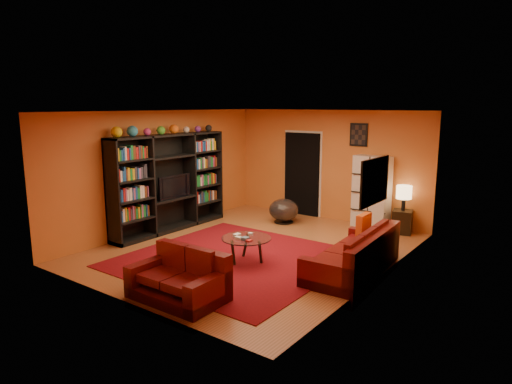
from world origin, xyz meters
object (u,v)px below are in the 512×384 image
Objects in this scene: entertainment_unit at (170,183)px; storage_cabinet at (372,192)px; sofa at (358,256)px; loveseat at (182,278)px; coffee_table at (246,240)px; side_table at (402,222)px; bowl_chair at (284,210)px; table_lamp at (404,193)px; tv at (172,186)px.

storage_cabinet is (3.47, 2.80, -0.24)m from entertainment_unit.
loveseat is (-1.61, -2.41, 0.00)m from sofa.
entertainment_unit reaches higher than loveseat.
sofa is 2.57× the size of coffee_table.
storage_cabinet is 0.93m from side_table.
entertainment_unit is 3.78m from loveseat.
coffee_table is at bearing -97.79° from storage_cabinet.
table_lamp reaches higher than bowl_chair.
tv reaches higher than table_lamp.
tv is 2.64m from bowl_chair.
tv is 4.98m from table_lamp.
table_lamp is (0.74, -0.05, 0.08)m from storage_cabinet.
entertainment_unit is at bearing 176.64° from sofa.
bowl_chair reaches higher than coffee_table.
loveseat is 1.97× the size of bowl_chair.
loveseat is 5.39m from table_lamp.
loveseat reaches higher than side_table.
sofa reaches higher than coffee_table.
bowl_chair is at bearing -162.93° from side_table.
side_table is 0.63m from table_lamp.
sofa is 1.39× the size of storage_cabinet.
coffee_table is 0.54× the size of storage_cabinet.
loveseat is 2.54× the size of table_lamp.
bowl_chair is at bearing 140.77° from sofa.
loveseat is 4.54m from bowl_chair.
tv is 2.74m from coffee_table.
table_lamp is at bearing 1.77° from storage_cabinet.
tv reaches higher than side_table.
table_lamp is at bearing -56.59° from tv.
side_table is at bearing 65.41° from coffee_table.
coffee_table is 3.81m from table_lamp.
bowl_chair is (-1.79, -0.83, -0.51)m from storage_cabinet.
bowl_chair is 2.71m from table_lamp.
side_table reaches higher than coffee_table.
coffee_table is at bearing -105.12° from tv.
sofa is at bearing -36.02° from bowl_chair.
tv is 3.73m from loveseat.
storage_cabinet is at bearing 105.39° from sofa.
bowl_chair is (-0.95, 2.66, -0.09)m from coffee_table.
coffee_table is 3.61m from storage_cabinet.
coffee_table is 1.62× the size of table_lamp.
loveseat is at bearing -131.48° from tv.
sofa is at bearing -65.77° from storage_cabinet.
bowl_chair is 2.64m from side_table.
bowl_chair reaches higher than side_table.
storage_cabinet reaches higher than loveseat.
loveseat is 0.84× the size of storage_cabinet.
tv is 5.03m from side_table.
tv is at bearing 164.88° from coffee_table.
coffee_table is at bearing -114.59° from table_lamp.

